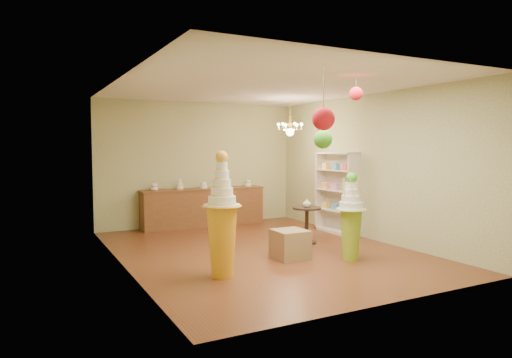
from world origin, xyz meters
name	(u,v)px	position (x,y,z in m)	size (l,w,h in m)	color
floor	(262,251)	(0.00, 0.00, 0.00)	(6.50, 6.50, 0.00)	#582D17
ceiling	(262,87)	(0.00, 0.00, 3.00)	(6.50, 6.50, 0.00)	beige
wall_back	(199,164)	(0.00, 3.25, 1.50)	(5.00, 0.04, 3.00)	tan
wall_front	(390,182)	(0.00, -3.25, 1.50)	(5.00, 0.04, 3.00)	tan
wall_left	(122,173)	(-2.50, 0.00, 1.50)	(0.04, 6.50, 3.00)	tan
wall_right	(367,167)	(2.50, 0.00, 1.50)	(0.04, 6.50, 3.00)	tan
pedestal_green	(351,223)	(0.98, -1.35, 0.64)	(0.58, 0.58, 1.49)	#84AA25
pedestal_orange	(222,230)	(-1.33, -1.25, 0.70)	(0.64, 0.64, 1.86)	orange
burlap_riser	(290,244)	(0.14, -0.76, 0.25)	(0.54, 0.54, 0.50)	olive
sideboard	(204,206)	(0.00, 2.97, 0.48)	(3.04, 0.54, 1.16)	brown
shelving_unit	(337,193)	(2.34, 0.80, 0.90)	(0.33, 1.20, 1.80)	beige
round_table	(307,220)	(1.10, 0.15, 0.47)	(0.72, 0.72, 0.72)	black
vase	(307,203)	(1.10, 0.15, 0.81)	(0.17, 0.17, 0.17)	beige
pom_red_left	(323,119)	(-0.42, -2.46, 2.28)	(0.30, 0.30, 0.87)	#403B2E
pom_green_mid	(323,139)	(-0.05, -1.95, 2.03)	(0.27, 0.27, 1.11)	#403B2E
pom_red_right	(356,94)	(0.65, -1.83, 2.73)	(0.21, 0.21, 0.38)	#403B2E
chandelier	(290,130)	(1.45, 1.37, 2.30)	(0.77, 0.77, 0.85)	#DBC94D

